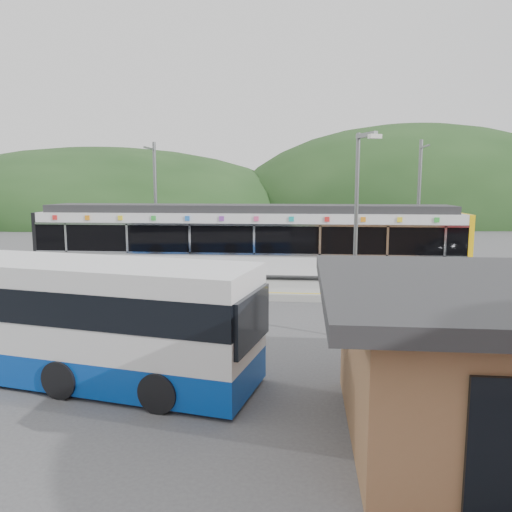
{
  "coord_description": "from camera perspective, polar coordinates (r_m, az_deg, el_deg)",
  "views": [
    {
      "loc": [
        1.07,
        -18.1,
        4.7
      ],
      "look_at": [
        -0.76,
        1.0,
        1.97
      ],
      "focal_mm": 35.0,
      "sensor_mm": 36.0,
      "label": 1
    }
  ],
  "objects": [
    {
      "name": "bus",
      "position": [
        13.5,
        -22.8,
        -6.71
      ],
      "size": [
        10.9,
        4.54,
        2.9
      ],
      "rotation": [
        0.0,
        0.0,
        -0.2
      ],
      "color": "#0B40AB",
      "rests_on": "ground"
    },
    {
      "name": "catenary_mast_west",
      "position": [
        27.88,
        -11.42,
        5.79
      ],
      "size": [
        0.18,
        1.8,
        7.0
      ],
      "color": "slate",
      "rests_on": "ground"
    },
    {
      "name": "ground",
      "position": [
        18.73,
        2.03,
        -6.43
      ],
      "size": [
        120.0,
        120.0,
        0.0
      ],
      "primitive_type": "plane",
      "color": "#4C4C4F",
      "rests_on": "ground"
    },
    {
      "name": "yellow_line",
      "position": [
        20.6,
        2.37,
        -4.22
      ],
      "size": [
        26.0,
        0.1,
        0.01
      ],
      "primitive_type": "cube",
      "color": "yellow",
      "rests_on": "platform"
    },
    {
      "name": "hills",
      "position": [
        24.4,
        17.51,
        -3.38
      ],
      "size": [
        146.0,
        149.0,
        26.0
      ],
      "color": "#1E3D19",
      "rests_on": "ground"
    },
    {
      "name": "platform",
      "position": [
        21.9,
        2.56,
        -3.89
      ],
      "size": [
        26.0,
        3.2,
        0.3
      ],
      "primitive_type": "cube",
      "color": "#9E9E99",
      "rests_on": "ground"
    },
    {
      "name": "lamp_post",
      "position": [
        15.09,
        11.42,
        4.15
      ],
      "size": [
        0.51,
        1.14,
        6.21
      ],
      "rotation": [
        0.0,
        0.0,
        0.39
      ],
      "color": "slate",
      "rests_on": "ground"
    },
    {
      "name": "train",
      "position": [
        24.39,
        -1.0,
        1.9
      ],
      "size": [
        20.44,
        3.01,
        3.74
      ],
      "color": "black",
      "rests_on": "ground"
    },
    {
      "name": "catenary_mast_east",
      "position": [
        27.33,
        18.09,
        5.51
      ],
      "size": [
        0.18,
        1.8,
        7.0
      ],
      "color": "slate",
      "rests_on": "ground"
    }
  ]
}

